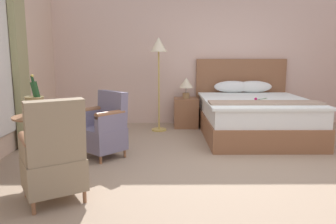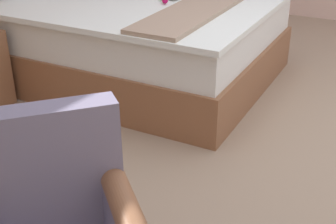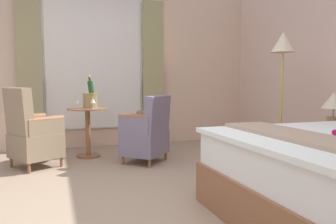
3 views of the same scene
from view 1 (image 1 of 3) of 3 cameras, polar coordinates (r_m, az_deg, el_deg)
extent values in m
plane|color=#9F876F|center=(4.29, 12.45, -9.54)|extent=(7.91, 7.91, 0.00)
cube|color=beige|center=(6.88, 7.52, 9.80)|extent=(6.53, 0.12, 2.82)
cube|color=tan|center=(5.39, -24.29, 7.28)|extent=(0.10, 0.36, 2.49)
cube|color=brown|center=(5.92, 14.71, -2.46)|extent=(1.74, 2.15, 0.36)
cube|color=white|center=(5.86, 14.84, 0.56)|extent=(1.69, 2.09, 0.28)
cube|color=white|center=(5.78, 15.07, 2.01)|extent=(1.77, 2.02, 0.04)
cube|color=tan|center=(5.27, 16.62, 1.58)|extent=(1.74, 0.39, 0.03)
cube|color=brown|center=(6.90, 12.54, 4.95)|extent=(1.83, 0.08, 0.98)
ellipsoid|color=white|center=(6.66, 11.16, 4.35)|extent=(0.74, 0.25, 0.24)
ellipsoid|color=white|center=(6.76, 14.63, 4.29)|extent=(0.74, 0.25, 0.24)
cylinder|color=#2D6628|center=(5.70, 15.95, 2.18)|extent=(0.27, 0.26, 0.01)
sphere|color=#B20F4C|center=(5.54, 15.04, 2.20)|extent=(0.05, 0.05, 0.05)
ellipsoid|color=#33702D|center=(5.43, 16.80, 1.83)|extent=(0.03, 0.05, 0.01)
cube|color=white|center=(5.61, 16.56, 2.05)|extent=(0.10, 0.12, 0.00)
cube|color=brown|center=(6.49, 3.13, -0.10)|extent=(0.46, 0.47, 0.57)
sphere|color=tan|center=(6.49, 5.30, 1.00)|extent=(0.02, 0.02, 0.02)
cylinder|color=#96744A|center=(6.44, 3.16, 2.89)|extent=(0.14, 0.14, 0.11)
cylinder|color=#B7B2A8|center=(6.43, 3.17, 3.82)|extent=(0.02, 0.02, 0.10)
cone|color=beige|center=(6.41, 3.18, 5.12)|extent=(0.27, 0.27, 0.19)
cylinder|color=#CEAF52|center=(6.22, -1.57, -3.08)|extent=(0.28, 0.28, 0.03)
cylinder|color=#CEAF52|center=(6.10, -1.61, 3.67)|extent=(0.03, 0.03, 1.44)
cone|color=beige|center=(6.06, -1.65, 11.68)|extent=(0.30, 0.30, 0.26)
cylinder|color=brown|center=(4.25, -21.04, -9.95)|extent=(0.34, 0.34, 0.03)
cylinder|color=brown|center=(4.16, -21.32, -5.62)|extent=(0.07, 0.07, 0.70)
cylinder|color=brown|center=(4.08, -21.64, -0.76)|extent=(0.58, 0.58, 0.02)
cylinder|color=olive|center=(4.12, -22.20, 0.95)|extent=(0.21, 0.21, 0.21)
torus|color=olive|center=(4.11, -22.30, 2.42)|extent=(0.22, 0.22, 0.02)
cylinder|color=white|center=(4.11, -22.28, 2.14)|extent=(0.18, 0.18, 0.03)
cylinder|color=#1E4723|center=(4.11, -21.99, 3.03)|extent=(0.11, 0.10, 0.29)
cylinder|color=#193D1E|center=(4.09, -22.55, 5.35)|extent=(0.04, 0.04, 0.08)
sphere|color=gold|center=(4.09, -22.58, 5.83)|extent=(0.04, 0.04, 0.04)
cylinder|color=white|center=(3.99, -23.43, -0.90)|extent=(0.07, 0.07, 0.01)
cylinder|color=white|center=(3.99, -23.47, -0.41)|extent=(0.01, 0.01, 0.06)
cone|color=white|center=(3.98, -23.53, 0.50)|extent=(0.08, 0.08, 0.06)
cylinder|color=white|center=(4.09, -19.45, -0.42)|extent=(0.06, 0.06, 0.01)
cylinder|color=white|center=(4.08, -19.48, 0.16)|extent=(0.01, 0.01, 0.08)
cone|color=white|center=(4.07, -19.54, 1.17)|extent=(0.07, 0.07, 0.07)
cylinder|color=brown|center=(4.82, -15.00, -6.79)|extent=(0.04, 0.04, 0.11)
cylinder|color=brown|center=(4.42, -11.63, -8.15)|extent=(0.04, 0.04, 0.11)
cylinder|color=brown|center=(5.03, -11.08, -5.93)|extent=(0.04, 0.04, 0.11)
cylinder|color=brown|center=(4.65, -7.54, -7.13)|extent=(0.04, 0.04, 0.11)
cube|color=slate|center=(4.67, -11.42, -4.52)|extent=(0.74, 0.74, 0.31)
cube|color=slate|center=(4.70, -9.69, 0.61)|extent=(0.50, 0.49, 0.50)
cube|color=slate|center=(4.79, -13.35, -1.00)|extent=(0.37, 0.38, 0.22)
cylinder|color=brown|center=(4.77, -13.40, 0.31)|extent=(0.37, 0.38, 0.09)
cube|color=slate|center=(4.41, -9.99, -1.80)|extent=(0.37, 0.38, 0.22)
cylinder|color=brown|center=(4.39, -10.04, -0.39)|extent=(0.37, 0.38, 0.09)
cylinder|color=brown|center=(3.75, -16.32, -11.58)|extent=(0.04, 0.04, 0.13)
cylinder|color=brown|center=(3.67, -23.46, -12.49)|extent=(0.04, 0.04, 0.13)
cylinder|color=brown|center=(3.36, -14.31, -14.06)|extent=(0.04, 0.04, 0.13)
cylinder|color=brown|center=(3.28, -22.34, -15.19)|extent=(0.04, 0.04, 0.13)
cube|color=#8B775C|center=(3.43, -19.31, -9.92)|extent=(0.73, 0.72, 0.31)
cube|color=#8B775C|center=(3.11, -18.97, -3.33)|extent=(0.52, 0.40, 0.59)
cube|color=#8B775C|center=(3.42, -15.99, -5.39)|extent=(0.32, 0.45, 0.19)
cylinder|color=brown|center=(3.40, -16.06, -3.84)|extent=(0.32, 0.45, 0.09)
cube|color=#8B775C|center=(3.34, -23.36, -6.21)|extent=(0.32, 0.45, 0.19)
cylinder|color=brown|center=(3.32, -23.47, -4.62)|extent=(0.32, 0.45, 0.09)
camera|label=2|loc=(3.98, -26.30, 11.08)|focal=50.00mm
camera|label=3|loc=(4.73, 45.22, 2.84)|focal=35.00mm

